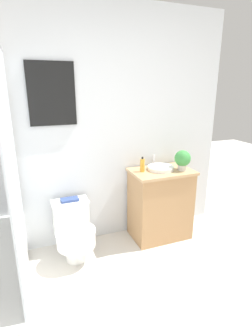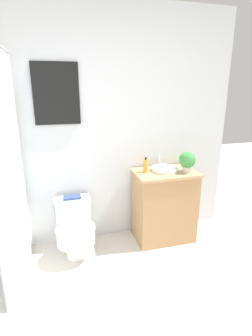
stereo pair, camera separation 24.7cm
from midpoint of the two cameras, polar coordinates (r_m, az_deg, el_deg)
The scene contains 7 objects.
wall_back at distance 2.77m, azimuth -7.81°, elevation 8.21°, with size 3.45×0.07×2.50m.
toilet at distance 2.79m, azimuth -8.55°, elevation -12.70°, with size 0.39×0.54×0.57m.
vanity at distance 3.03m, azimuth 10.61°, elevation -8.04°, with size 0.67×0.46×0.81m.
sink at distance 2.89m, azimuth 10.88°, elevation -0.26°, with size 0.29×0.33×0.13m.
soap_bottle at distance 2.80m, azimuth 6.81°, elevation 0.46°, with size 0.05×0.05×0.16m.
potted_plant at distance 2.88m, azimuth 15.60°, elevation 1.47°, with size 0.18×0.18×0.22m.
book_on_tank at distance 2.78m, azimuth -9.16°, elevation -6.36°, with size 0.18×0.11×0.02m.
Camera 2 is at (-0.24, -0.79, 1.69)m, focal length 28.00 mm.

